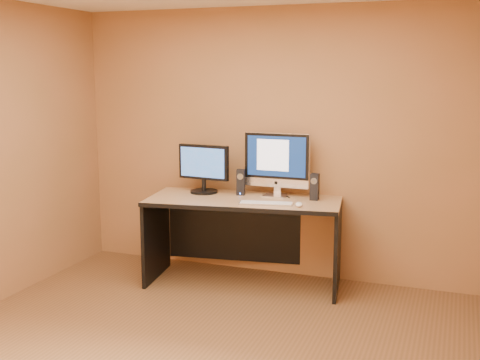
{
  "coord_description": "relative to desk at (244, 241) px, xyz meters",
  "views": [
    {
      "loc": [
        1.71,
        -3.57,
        1.99
      ],
      "look_at": [
        -0.15,
        1.47,
        1.02
      ],
      "focal_mm": 45.0,
      "sensor_mm": 36.0,
      "label": 1
    }
  ],
  "objects": [
    {
      "name": "floor",
      "position": [
        0.14,
        -1.57,
        -0.41
      ],
      "size": [
        4.0,
        4.0,
        0.0
      ],
      "primitive_type": "plane",
      "color": "brown",
      "rests_on": "ground"
    },
    {
      "name": "walls",
      "position": [
        0.14,
        -1.57,
        0.89
      ],
      "size": [
        4.0,
        4.0,
        2.6
      ],
      "primitive_type": null,
      "color": "#9F6840",
      "rests_on": "ground"
    },
    {
      "name": "desk",
      "position": [
        0.0,
        0.0,
        0.0
      ],
      "size": [
        1.87,
        1.02,
        0.82
      ],
      "primitive_type": null,
      "rotation": [
        0.0,
        0.0,
        0.14
      ],
      "color": "tan",
      "rests_on": "ground"
    },
    {
      "name": "imac",
      "position": [
        0.24,
        0.22,
        0.72
      ],
      "size": [
        0.64,
        0.24,
        0.61
      ],
      "primitive_type": null,
      "rotation": [
        0.0,
        0.0,
        -0.01
      ],
      "color": "silver",
      "rests_on": "desk"
    },
    {
      "name": "second_monitor",
      "position": [
        -0.46,
        0.13,
        0.65
      ],
      "size": [
        0.56,
        0.32,
        0.47
      ],
      "primitive_type": null,
      "rotation": [
        0.0,
        0.0,
        -0.1
      ],
      "color": "black",
      "rests_on": "desk"
    },
    {
      "name": "speaker_left",
      "position": [
        -0.09,
        0.16,
        0.53
      ],
      "size": [
        0.09,
        0.09,
        0.24
      ],
      "primitive_type": null,
      "rotation": [
        0.0,
        0.0,
        0.21
      ],
      "color": "black",
      "rests_on": "desk"
    },
    {
      "name": "speaker_right",
      "position": [
        0.63,
        0.17,
        0.53
      ],
      "size": [
        0.08,
        0.08,
        0.24
      ],
      "primitive_type": null,
      "rotation": [
        0.0,
        0.0,
        0.02
      ],
      "color": "black",
      "rests_on": "desk"
    },
    {
      "name": "keyboard",
      "position": [
        0.27,
        -0.16,
        0.42
      ],
      "size": [
        0.49,
        0.22,
        0.02
      ],
      "primitive_type": "cube",
      "rotation": [
        0.0,
        0.0,
        0.19
      ],
      "color": "silver",
      "rests_on": "desk"
    },
    {
      "name": "mouse",
      "position": [
        0.57,
        -0.15,
        0.43
      ],
      "size": [
        0.09,
        0.12,
        0.04
      ],
      "primitive_type": "ellipsoid",
      "rotation": [
        0.0,
        0.0,
        0.21
      ],
      "color": "white",
      "rests_on": "desk"
    },
    {
      "name": "cable_a",
      "position": [
        0.32,
        0.27,
        0.42
      ],
      "size": [
        0.15,
        0.2,
        0.01
      ],
      "primitive_type": "cylinder",
      "rotation": [
        1.57,
        0.0,
        0.63
      ],
      "color": "black",
      "rests_on": "desk"
    },
    {
      "name": "cable_b",
      "position": [
        0.2,
        0.33,
        0.42
      ],
      "size": [
        0.03,
        0.2,
        0.01
      ],
      "primitive_type": "cylinder",
      "rotation": [
        1.57,
        0.0,
        -0.1
      ],
      "color": "black",
      "rests_on": "desk"
    }
  ]
}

